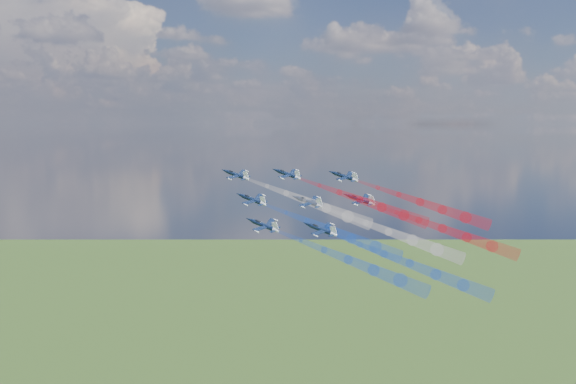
{
  "coord_description": "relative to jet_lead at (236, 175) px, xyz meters",
  "views": [
    {
      "loc": [
        -44.34,
        -188.49,
        177.16
      ],
      "look_at": [
        -3.8,
        -13.69,
        158.38
      ],
      "focal_mm": 40.44,
      "sensor_mm": 36.0,
      "label": 1
    }
  ],
  "objects": [
    {
      "name": "trail_outer_right",
      "position": [
        48.29,
        -21.26,
        -6.78
      ],
      "size": [
        29.68,
        30.66,
        13.97
      ],
      "primitive_type": null,
      "rotation": [
        0.26,
        -0.25,
        0.72
      ],
      "color": "red"
    },
    {
      "name": "jet_lead",
      "position": [
        0.0,
        0.0,
        0.0
      ],
      "size": [
        13.16,
        13.37,
        7.19
      ],
      "primitive_type": null,
      "rotation": [
        0.26,
        -0.25,
        0.72
      ],
      "color": "black"
    },
    {
      "name": "jet_rear_right",
      "position": [
        32.05,
        -17.42,
        -6.17
      ],
      "size": [
        13.16,
        13.37,
        7.19
      ],
      "primitive_type": null,
      "rotation": [
        0.26,
        -0.25,
        0.72
      ],
      "color": "black"
    },
    {
      "name": "trail_rear_left",
      "position": [
        33.49,
        -48.32,
        -17.8
      ],
      "size": [
        29.68,
        30.66,
        13.97
      ],
      "primitive_type": null,
      "rotation": [
        0.26,
        -0.25,
        0.72
      ],
      "color": "blue"
    },
    {
      "name": "jet_rear_left",
      "position": [
        16.8,
        -31.55,
        -11.72
      ],
      "size": [
        13.16,
        13.37,
        7.19
      ],
      "primitive_type": null,
      "rotation": [
        0.26,
        -0.25,
        0.72
      ],
      "color": "black"
    },
    {
      "name": "jet_outer_left",
      "position": [
        2.34,
        -29.89,
        -10.4
      ],
      "size": [
        13.16,
        13.37,
        7.19
      ],
      "primitive_type": null,
      "rotation": [
        0.26,
        -0.25,
        0.72
      ],
      "color": "black"
    },
    {
      "name": "trail_inner_left",
      "position": [
        18.84,
        -31.62,
        -11.73
      ],
      "size": [
        29.68,
        30.66,
        13.97
      ],
      "primitive_type": null,
      "rotation": [
        0.26,
        -0.25,
        0.72
      ],
      "color": "blue"
    },
    {
      "name": "trail_lead",
      "position": [
        16.7,
        -16.77,
        -6.09
      ],
      "size": [
        29.68,
        30.66,
        13.97
      ],
      "primitive_type": null,
      "rotation": [
        0.26,
        -0.25,
        0.72
      ],
      "color": "white"
    },
    {
      "name": "trail_center_third",
      "position": [
        33.79,
        -34.48,
        -12.42
      ],
      "size": [
        29.68,
        30.66,
        13.97
      ],
      "primitive_type": null,
      "rotation": [
        0.26,
        -0.25,
        0.72
      ],
      "color": "white"
    },
    {
      "name": "trail_outer_left",
      "position": [
        19.03,
        -46.66,
        -16.48
      ],
      "size": [
        29.68,
        30.66,
        13.97
      ],
      "primitive_type": null,
      "rotation": [
        0.26,
        -0.25,
        0.72
      ],
      "color": "blue"
    },
    {
      "name": "jet_inner_right",
      "position": [
        14.83,
        -2.14,
        0.1
      ],
      "size": [
        13.16,
        13.37,
        7.19
      ],
      "primitive_type": null,
      "rotation": [
        0.26,
        -0.25,
        0.72
      ],
      "color": "black"
    },
    {
      "name": "jet_outer_right",
      "position": [
        31.6,
        -4.49,
        -0.69
      ],
      "size": [
        13.16,
        13.37,
        7.19
      ],
      "primitive_type": null,
      "rotation": [
        0.26,
        -0.25,
        0.72
      ],
      "color": "black"
    },
    {
      "name": "trail_rear_right",
      "position": [
        48.75,
        -34.19,
        -12.26
      ],
      "size": [
        29.68,
        30.66,
        13.97
      ],
      "primitive_type": null,
      "rotation": [
        0.26,
        -0.25,
        0.72
      ],
      "color": "red"
    },
    {
      "name": "jet_center_third",
      "position": [
        17.09,
        -17.71,
        -6.33
      ],
      "size": [
        13.16,
        13.37,
        7.19
      ],
      "primitive_type": null,
      "rotation": [
        0.26,
        -0.25,
        0.72
      ],
      "color": "black"
    },
    {
      "name": "jet_inner_left",
      "position": [
        2.15,
        -14.85,
        -5.64
      ],
      "size": [
        13.16,
        13.37,
        7.19
      ],
      "primitive_type": null,
      "rotation": [
        0.26,
        -0.25,
        0.72
      ],
      "color": "black"
    },
    {
      "name": "trail_inner_right",
      "position": [
        31.53,
        -18.91,
        -5.98
      ],
      "size": [
        29.68,
        30.66,
        13.97
      ],
      "primitive_type": null,
      "rotation": [
        0.26,
        -0.25,
        0.72
      ],
      "color": "red"
    }
  ]
}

